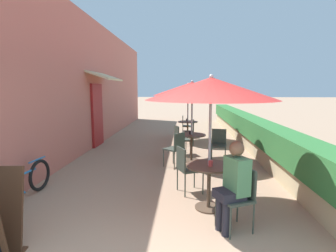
{
  "coord_description": "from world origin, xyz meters",
  "views": [
    {
      "loc": [
        0.56,
        -2.09,
        1.93
      ],
      "look_at": [
        0.15,
        4.44,
        1.0
      ],
      "focal_mm": 28.0,
      "sensor_mm": 36.0,
      "label": 1
    }
  ],
  "objects": [
    {
      "name": "cafe_chair_mid_right",
      "position": [
        0.36,
        4.22,
        0.52
      ],
      "size": [
        0.56,
        0.56,
        0.87
      ],
      "rotation": [
        0.0,
        0.0,
        7.16
      ],
      "color": "#384238",
      "rests_on": "ground_plane"
    },
    {
      "name": "patio_table_far",
      "position": [
        0.69,
        7.61,
        0.52
      ],
      "size": [
        0.74,
        0.74,
        0.73
      ],
      "color": "brown",
      "rests_on": "ground_plane"
    },
    {
      "name": "patio_table_near",
      "position": [
        0.96,
        1.99,
        0.52
      ],
      "size": [
        0.74,
        0.74,
        0.73
      ],
      "color": "brown",
      "rests_on": "ground_plane"
    },
    {
      "name": "cafe_chair_near_left",
      "position": [
        1.32,
        1.37,
        0.52
      ],
      "size": [
        0.53,
        0.53,
        0.87
      ],
      "rotation": [
        0.0,
        0.0,
        8.27
      ],
      "color": "#384238",
      "rests_on": "ground_plane"
    },
    {
      "name": "seated_patron_near_left",
      "position": [
        1.22,
        1.32,
        0.69
      ],
      "size": [
        0.5,
        0.45,
        1.25
      ],
      "rotation": [
        0.0,
        0.0,
        8.27
      ],
      "color": "#23232D",
      "rests_on": "ground_plane"
    },
    {
      "name": "coffee_cup_mid",
      "position": [
        0.73,
        4.88,
        0.77
      ],
      "size": [
        0.07,
        0.07,
        0.09
      ],
      "color": "#232328",
      "rests_on": "patio_table_mid"
    },
    {
      "name": "coffee_cup_near",
      "position": [
        0.98,
        1.93,
        0.77
      ],
      "size": [
        0.07,
        0.07,
        0.09
      ],
      "color": "#B73D3D",
      "rests_on": "patio_table_near"
    },
    {
      "name": "patio_umbrella_near",
      "position": [
        0.96,
        1.99,
        1.93
      ],
      "size": [
        2.04,
        2.04,
        2.15
      ],
      "color": "#B7B7BC",
      "rests_on": "ground_plane"
    },
    {
      "name": "cafe_facade_wall",
      "position": [
        -2.54,
        7.17,
        2.09
      ],
      "size": [
        0.98,
        14.62,
        4.2
      ],
      "color": "#C66B5B",
      "rests_on": "ground_plane"
    },
    {
      "name": "patio_umbrella_far",
      "position": [
        0.69,
        7.61,
        1.93
      ],
      "size": [
        2.04,
        2.04,
        2.15
      ],
      "color": "#B7B7BC",
      "rests_on": "ground_plane"
    },
    {
      "name": "cafe_chair_mid_back",
      "position": [
        1.47,
        4.77,
        0.52
      ],
      "size": [
        0.46,
        0.46,
        0.87
      ],
      "rotation": [
        0.0,
        0.0,
        9.26
      ],
      "color": "#384238",
      "rests_on": "ground_plane"
    },
    {
      "name": "planter_hedge",
      "position": [
        2.75,
        7.21,
        0.54
      ],
      "size": [
        0.6,
        13.62,
        1.01
      ],
      "color": "tan",
      "rests_on": "ground_plane"
    },
    {
      "name": "cafe_chair_far_right",
      "position": [
        0.61,
        8.33,
        0.52
      ],
      "size": [
        0.4,
        0.4,
        0.87
      ],
      "rotation": [
        0.0,
        0.0,
        11.0
      ],
      "color": "#384238",
      "rests_on": "ground_plane"
    },
    {
      "name": "cafe_chair_near_right",
      "position": [
        0.61,
        2.61,
        0.52
      ],
      "size": [
        0.53,
        0.53,
        0.87
      ],
      "rotation": [
        0.0,
        0.0,
        11.41
      ],
      "color": "#384238",
      "rests_on": "ground_plane"
    },
    {
      "name": "coffee_cup_far",
      "position": [
        0.66,
        7.76,
        0.77
      ],
      "size": [
        0.07,
        0.07,
        0.09
      ],
      "color": "#232328",
      "rests_on": "patio_table_far"
    },
    {
      "name": "cafe_chair_far_left",
      "position": [
        0.77,
        6.9,
        0.52
      ],
      "size": [
        0.4,
        0.4,
        0.87
      ],
      "rotation": [
        0.0,
        0.0,
        7.86
      ],
      "color": "#384238",
      "rests_on": "ground_plane"
    },
    {
      "name": "patio_table_mid",
      "position": [
        0.76,
        4.82,
        0.52
      ],
      "size": [
        0.74,
        0.74,
        0.73
      ],
      "color": "brown",
      "rests_on": "ground_plane"
    },
    {
      "name": "cafe_chair_mid_left",
      "position": [
        0.44,
        5.46,
        0.52
      ],
      "size": [
        0.51,
        0.51,
        0.87
      ],
      "rotation": [
        0.0,
        0.0,
        5.07
      ],
      "color": "#384238",
      "rests_on": "ground_plane"
    },
    {
      "name": "bicycle_second",
      "position": [
        -2.24,
        2.01,
        0.32
      ],
      "size": [
        0.22,
        1.68,
        0.68
      ],
      "rotation": [
        0.0,
        0.0,
        -0.09
      ],
      "color": "black",
      "rests_on": "ground_plane"
    },
    {
      "name": "patio_umbrella_mid",
      "position": [
        0.76,
        4.82,
        1.93
      ],
      "size": [
        2.04,
        2.04,
        2.15
      ],
      "color": "#B7B7BC",
      "rests_on": "ground_plane"
    }
  ]
}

